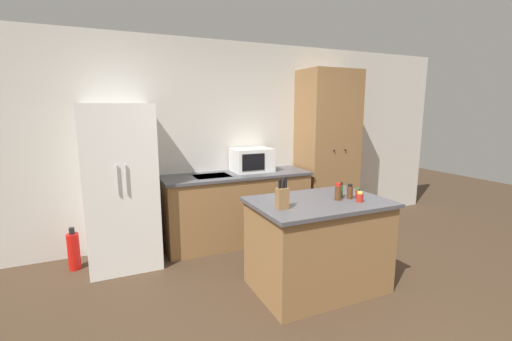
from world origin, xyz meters
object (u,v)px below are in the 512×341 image
object	(u,v)px
spice_bottle_green_herb	(360,197)
fire_extinguisher	(74,251)
knife_block	(282,197)
refrigerator	(121,186)
spice_bottle_pale_salt	(338,192)
spice_bottle_tall_dark	(358,194)
spice_bottle_amber_oil	(341,190)
spice_bottle_short_red	(350,192)
microwave	(252,160)
pantry_cabinet	(327,151)

from	to	relation	value
spice_bottle_green_herb	fire_extinguisher	world-z (taller)	spice_bottle_green_herb
spice_bottle_green_herb	knife_block	bearing A→B (deg)	172.53
refrigerator	spice_bottle_pale_salt	xyz separation A→B (m)	(1.85, -1.43, 0.06)
spice_bottle_tall_dark	spice_bottle_amber_oil	world-z (taller)	spice_bottle_amber_oil
refrigerator	fire_extinguisher	xyz separation A→B (m)	(-0.52, 0.04, -0.68)
knife_block	fire_extinguisher	xyz separation A→B (m)	(-1.75, 1.50, -0.77)
refrigerator	spice_bottle_green_herb	distance (m)	2.53
spice_bottle_tall_dark	spice_bottle_short_red	world-z (taller)	spice_bottle_short_red
fire_extinguisher	spice_bottle_green_herb	bearing A→B (deg)	-32.53
microwave	spice_bottle_green_herb	distance (m)	1.76
spice_bottle_pale_salt	pantry_cabinet	bearing A→B (deg)	57.80
pantry_cabinet	spice_bottle_short_red	xyz separation A→B (m)	(-0.82, -1.52, -0.19)
refrigerator	spice_bottle_short_red	xyz separation A→B (m)	(1.98, -1.43, 0.05)
refrigerator	spice_bottle_green_herb	size ratio (longest dim) A/B	18.64
spice_bottle_green_herb	spice_bottle_tall_dark	bearing A→B (deg)	59.35
spice_bottle_green_herb	spice_bottle_pale_salt	size ratio (longest dim) A/B	0.58
refrigerator	microwave	world-z (taller)	refrigerator
knife_block	microwave	bearing A→B (deg)	75.46
microwave	spice_bottle_short_red	world-z (taller)	microwave
pantry_cabinet	spice_bottle_amber_oil	distance (m)	1.69
pantry_cabinet	knife_block	bearing A→B (deg)	-135.40
pantry_cabinet	knife_block	size ratio (longest dim) A/B	8.13
knife_block	spice_bottle_tall_dark	size ratio (longest dim) A/B	2.64
fire_extinguisher	microwave	bearing A→B (deg)	3.15
refrigerator	spice_bottle_pale_salt	distance (m)	2.34
refrigerator	pantry_cabinet	distance (m)	2.81
pantry_cabinet	knife_block	world-z (taller)	pantry_cabinet
spice_bottle_amber_oil	spice_bottle_pale_salt	distance (m)	0.11
pantry_cabinet	spice_bottle_green_herb	xyz separation A→B (m)	(-0.81, -1.65, -0.21)
spice_bottle_pale_salt	microwave	bearing A→B (deg)	97.09
spice_bottle_pale_salt	knife_block	bearing A→B (deg)	-176.70
knife_block	spice_bottle_amber_oil	bearing A→B (deg)	8.52
knife_block	refrigerator	bearing A→B (deg)	129.95
pantry_cabinet	spice_bottle_tall_dark	xyz separation A→B (m)	(-0.76, -1.56, -0.20)
microwave	spice_bottle_pale_salt	distance (m)	1.60
microwave	spice_bottle_green_herb	world-z (taller)	microwave
spice_bottle_short_red	refrigerator	bearing A→B (deg)	144.07
pantry_cabinet	spice_bottle_green_herb	bearing A→B (deg)	-116.11
pantry_cabinet	knife_block	distance (m)	2.21
spice_bottle_amber_oil	spice_bottle_green_herb	xyz separation A→B (m)	(0.06, -0.21, -0.03)
refrigerator	spice_bottle_pale_salt	world-z (taller)	refrigerator
pantry_cabinet	fire_extinguisher	size ratio (longest dim) A/B	4.79
refrigerator	spice_bottle_amber_oil	bearing A→B (deg)	-35.09
refrigerator	pantry_cabinet	bearing A→B (deg)	1.76
microwave	knife_block	distance (m)	1.68
spice_bottle_amber_oil	spice_bottle_pale_salt	bearing A→B (deg)	-141.73
pantry_cabinet	fire_extinguisher	xyz separation A→B (m)	(-3.32, -0.05, -0.92)
knife_block	spice_bottle_green_herb	bearing A→B (deg)	-7.47
knife_block	fire_extinguisher	bearing A→B (deg)	139.33
knife_block	spice_bottle_pale_salt	world-z (taller)	knife_block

